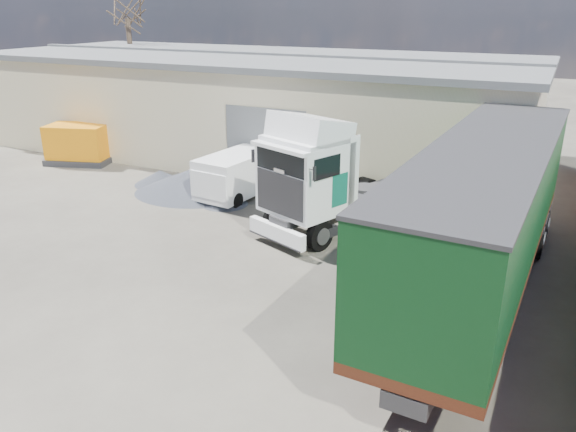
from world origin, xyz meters
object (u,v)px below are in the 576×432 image
at_px(orange_skip, 79,146).
at_px(bare_tree, 126,4).
at_px(panel_van, 240,174).
at_px(tractor_unit, 322,182).
at_px(box_trailer, 485,206).

bearing_deg(orange_skip, bare_tree, 98.78).
distance_m(bare_tree, orange_skip, 13.87).
xyz_separation_m(panel_van, orange_skip, (-10.38, 1.03, -0.10)).
bearing_deg(tractor_unit, bare_tree, 166.35).
height_order(bare_tree, orange_skip, bare_tree).
height_order(panel_van, orange_skip, orange_skip).
bearing_deg(bare_tree, orange_skip, -63.87).
distance_m(bare_tree, box_trailer, 31.58).
height_order(box_trailer, panel_van, box_trailer).
relative_size(tractor_unit, box_trailer, 0.52).
relative_size(box_trailer, panel_van, 2.82).
bearing_deg(box_trailer, tractor_unit, 159.03).
xyz_separation_m(bare_tree, tractor_unit, (20.46, -14.11, -6.02)).
bearing_deg(orange_skip, box_trailer, -33.10).
bearing_deg(box_trailer, bare_tree, 150.31).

